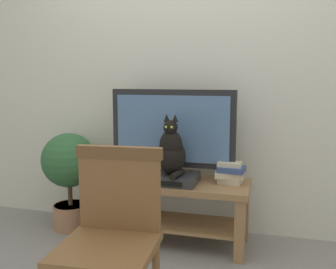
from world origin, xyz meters
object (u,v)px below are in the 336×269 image
book_stack (230,173)px  potted_plant (69,170)px  tv_stand (170,199)px  cat (172,152)px  wooden_chair (112,228)px  media_box (172,178)px  tv (173,132)px

book_stack → potted_plant: 1.30m
tv_stand → cat: (0.03, -0.07, 0.37)m
book_stack → tv_stand: bearing=-173.0°
cat → potted_plant: 0.93m
wooden_chair → book_stack: bearing=69.2°
tv_stand → book_stack: size_ratio=5.22×
media_box → potted_plant: potted_plant is taller
cat → wooden_chair: bearing=-91.3°
tv → wooden_chair: (0.01, -1.15, -0.30)m
media_box → potted_plant: 0.90m
tv → potted_plant: (-0.86, -0.03, -0.34)m
wooden_chair → media_box: bearing=88.8°
wooden_chair → tv: bearing=90.5°
tv_stand → media_box: bearing=-61.0°
wooden_chair → book_stack: wooden_chair is taller
tv → media_box: size_ratio=2.55×
cat → media_box: bearing=95.2°
potted_plant → book_stack: bearing=0.1°
tv_stand → media_box: size_ratio=3.18×
cat → book_stack: 0.45m
media_box → wooden_chair: bearing=-91.2°
cat → book_stack: size_ratio=1.96×
potted_plant → wooden_chair: bearing=-52.2°
cat → wooden_chair: size_ratio=0.48×
tv → media_box: (0.03, -0.14, -0.32)m
media_box → cat: 0.20m
tv → cat: tv is taller
cat → tv: bearing=102.2°
tv → potted_plant: 0.93m
wooden_chair → potted_plant: bearing=127.8°
potted_plant → media_box: bearing=-6.9°
tv → media_box: tv is taller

